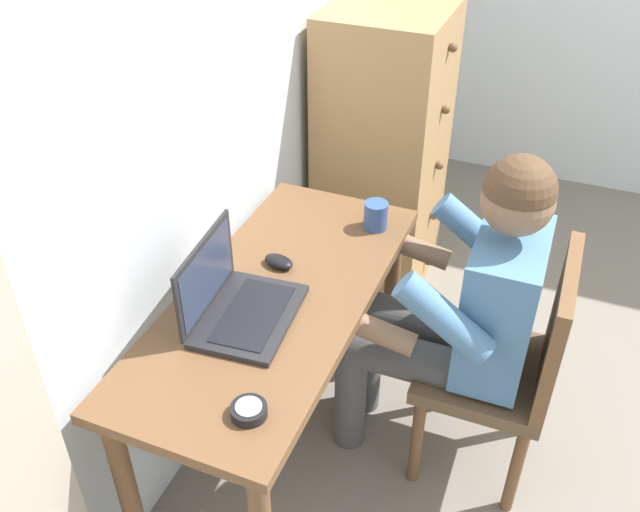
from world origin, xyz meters
name	(u,v)px	position (x,y,z in m)	size (l,w,h in m)	color
wall_back	(199,82)	(0.00, 2.20, 1.25)	(4.80, 0.05, 2.50)	silver
desk	(277,325)	(-0.23, 1.87, 0.61)	(1.21, 0.53, 0.73)	brown
dresser	(383,155)	(0.92, 1.90, 0.63)	(0.52, 0.50, 1.25)	tan
chair	(510,361)	(0.02, 1.19, 0.48)	(0.43, 0.41, 0.86)	brown
person_seated	(459,303)	(0.02, 1.37, 0.66)	(0.53, 0.59, 1.18)	#4C4C4C
laptop	(235,301)	(-0.36, 1.93, 0.78)	(0.36, 0.28, 0.24)	#232326
computer_mouse	(279,261)	(-0.10, 1.92, 0.75)	(0.06, 0.10, 0.03)	black
desk_clock	(249,411)	(-0.67, 1.73, 0.75)	(0.09, 0.09, 0.03)	black
coffee_mug	(376,215)	(0.22, 1.71, 0.78)	(0.12, 0.08, 0.09)	#33518C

